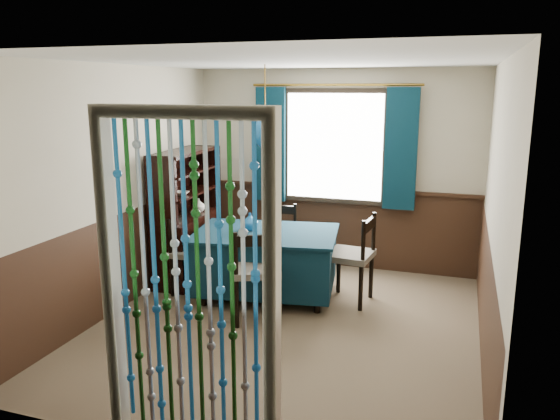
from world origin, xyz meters
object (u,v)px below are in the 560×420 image
(vase_table, at_px, (250,222))
(sideboard, at_px, (187,233))
(chair_right, at_px, (353,256))
(vase_sideboard, at_px, (199,204))
(bowl_shelf, at_px, (181,193))
(chair_near, at_px, (255,272))
(pendant_lamp, at_px, (265,133))
(dining_table, at_px, (266,259))
(chair_far, at_px, (277,239))
(chair_left, at_px, (190,252))

(vase_table, bearing_deg, sideboard, 164.02)
(sideboard, bearing_deg, chair_right, -7.28)
(vase_table, relative_size, vase_sideboard, 0.95)
(vase_sideboard, bearing_deg, bowl_shelf, -90.00)
(chair_near, bearing_deg, pendant_lamp, 75.34)
(dining_table, relative_size, vase_table, 9.65)
(chair_far, height_order, chair_left, chair_far)
(sideboard, bearing_deg, chair_left, -62.44)
(chair_far, bearing_deg, sideboard, 16.94)
(chair_far, xyz_separation_m, vase_table, (-0.11, -0.62, 0.35))
(chair_near, relative_size, pendant_lamp, 1.12)
(chair_far, relative_size, sideboard, 0.57)
(dining_table, distance_m, vase_sideboard, 1.25)
(bowl_shelf, bearing_deg, chair_right, 1.76)
(bowl_shelf, relative_size, vase_sideboard, 1.04)
(dining_table, bearing_deg, chair_left, -178.89)
(chair_near, relative_size, vase_table, 5.49)
(chair_left, relative_size, bowl_shelf, 4.61)
(dining_table, bearing_deg, bowl_shelf, 166.63)
(vase_table, bearing_deg, chair_left, -164.40)
(chair_left, height_order, pendant_lamp, pendant_lamp)
(dining_table, distance_m, sideboard, 1.17)
(dining_table, distance_m, vase_table, 0.44)
(chair_left, bearing_deg, sideboard, -152.50)
(sideboard, distance_m, vase_sideboard, 0.38)
(chair_far, distance_m, vase_table, 0.72)
(dining_table, xyz_separation_m, pendant_lamp, (0.00, 0.00, 1.38))
(dining_table, relative_size, bowl_shelf, 8.81)
(sideboard, bearing_deg, pendant_lamp, -17.68)
(sideboard, bearing_deg, bowl_shelf, -77.54)
(vase_table, bearing_deg, bowl_shelf, 176.77)
(dining_table, bearing_deg, vase_table, 162.35)
(chair_near, distance_m, vase_sideboard, 1.69)
(vase_table, distance_m, vase_sideboard, 0.99)
(chair_left, height_order, vase_sideboard, vase_sideboard)
(chair_near, xyz_separation_m, chair_right, (0.81, 0.78, 0.00))
(chair_left, distance_m, sideboard, 0.53)
(vase_sideboard, bearing_deg, pendant_lamp, -25.41)
(sideboard, height_order, pendant_lamp, pendant_lamp)
(chair_left, bearing_deg, vase_table, 102.57)
(dining_table, distance_m, chair_left, 0.87)
(vase_table, height_order, bowl_shelf, bowl_shelf)
(pendant_lamp, distance_m, bowl_shelf, 1.29)
(sideboard, bearing_deg, vase_table, -18.96)
(chair_left, relative_size, sideboard, 0.57)
(vase_sideboard, bearing_deg, dining_table, -25.41)
(chair_left, xyz_separation_m, chair_right, (1.79, 0.29, 0.04))
(dining_table, relative_size, sideboard, 1.08)
(dining_table, xyz_separation_m, chair_near, (0.12, -0.64, 0.08))
(dining_table, height_order, chair_left, chair_left)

